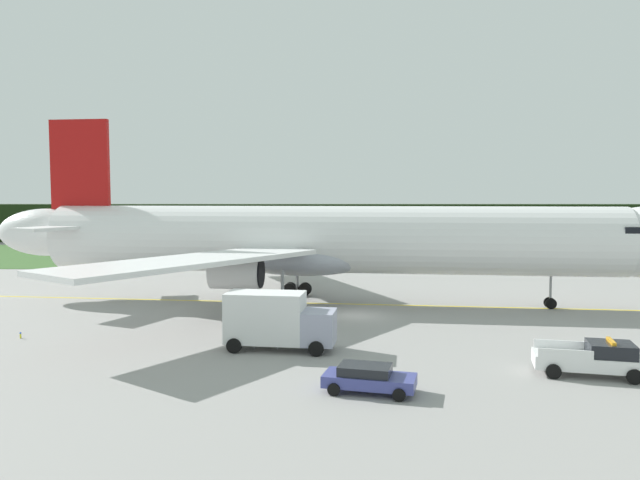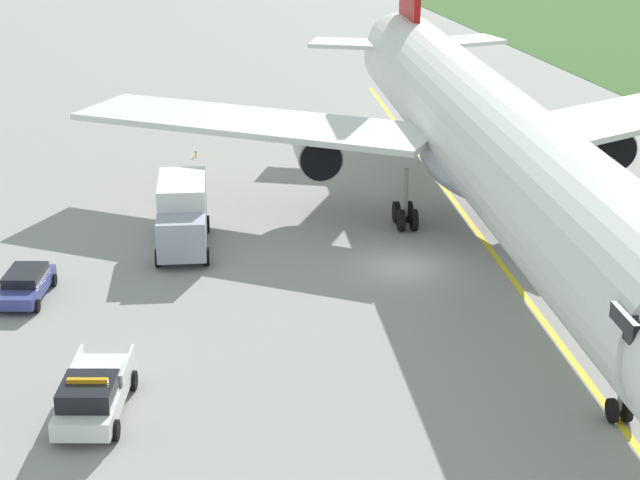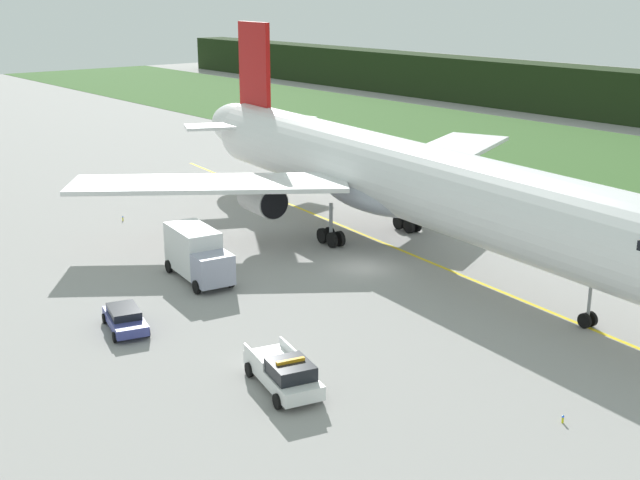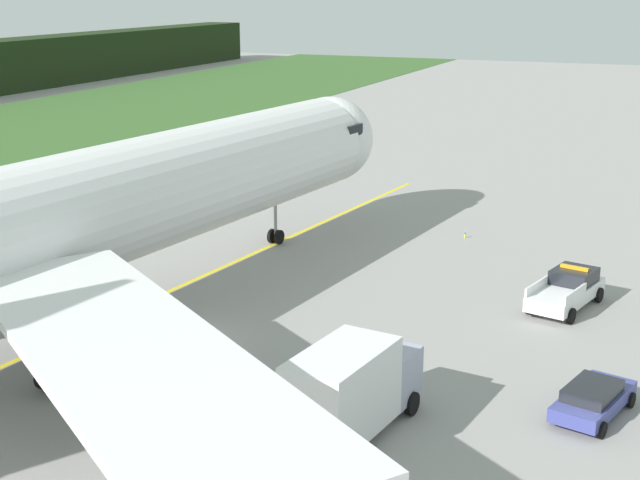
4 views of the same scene
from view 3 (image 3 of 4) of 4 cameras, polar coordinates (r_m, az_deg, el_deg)
The scene contains 8 objects.
ground at distance 58.91m, azimuth 2.94°, elevation -1.90°, with size 320.00×320.00×0.00m, color gray.
taxiway_centerline_main at distance 63.51m, azimuth 5.25°, elevation -0.55°, with size 77.23×0.30×0.01m, color yellow.
airliner at distance 62.55m, azimuth 5.07°, elevation 4.32°, with size 59.04×43.83×16.07m.
ops_pickup_truck at distance 41.08m, azimuth -2.46°, elevation -9.11°, with size 5.85×3.34×1.94m.
catering_truck at distance 56.52m, azimuth -8.44°, elevation -0.93°, with size 6.83×3.43×3.64m.
staff_car at distance 49.34m, azimuth -13.26°, elevation -5.25°, with size 4.65×2.87×1.30m.
taxiway_edge_light_east at distance 40.00m, azimuth 16.34°, elevation -11.70°, with size 0.12×0.12×0.38m.
taxiway_edge_light_west at distance 72.67m, azimuth -13.40°, elevation 1.46°, with size 0.12×0.12×0.40m.
Camera 3 is at (41.51, -37.34, 18.80)m, focal length 46.57 mm.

